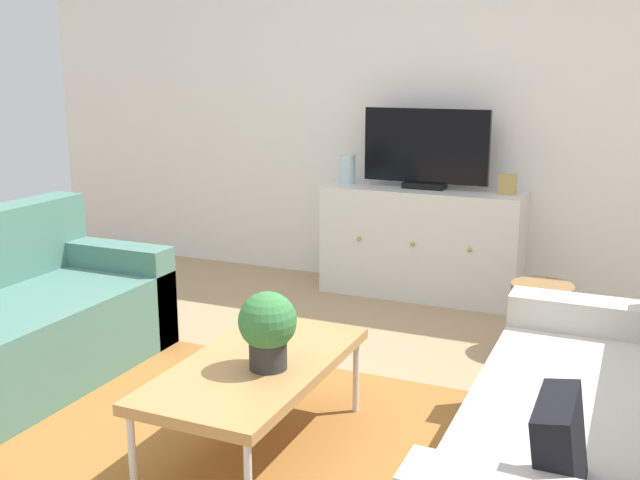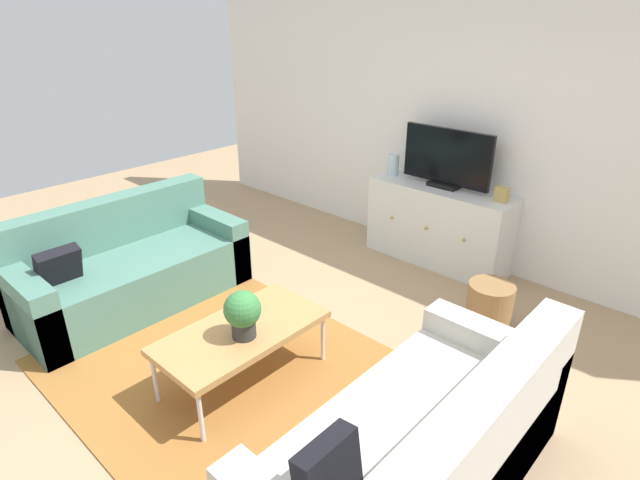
{
  "view_description": "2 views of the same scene",
  "coord_description": "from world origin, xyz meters",
  "px_view_note": "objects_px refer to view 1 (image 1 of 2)",
  "views": [
    {
      "loc": [
        1.43,
        -2.57,
        1.57
      ],
      "look_at": [
        0.0,
        0.69,
        0.73
      ],
      "focal_mm": 41.61,
      "sensor_mm": 36.0,
      "label": 1
    },
    {
      "loc": [
        2.27,
        -1.76,
        2.26
      ],
      "look_at": [
        0.0,
        0.69,
        0.73
      ],
      "focal_mm": 28.58,
      "sensor_mm": 36.0,
      "label": 2
    }
  ],
  "objects_px": {
    "tv_console": "(422,242)",
    "wicker_basket": "(540,318)",
    "flat_screen_tv": "(426,149)",
    "mantel_clock": "(508,184)",
    "couch_right_side": "(614,456)",
    "coffee_table": "(256,369)",
    "potted_plant": "(268,327)",
    "glass_vase": "(347,169)"
  },
  "relations": [
    {
      "from": "tv_console",
      "to": "wicker_basket",
      "type": "bearing_deg",
      "value": -40.06
    },
    {
      "from": "flat_screen_tv",
      "to": "mantel_clock",
      "type": "relative_size",
      "value": 6.59
    },
    {
      "from": "couch_right_side",
      "to": "coffee_table",
      "type": "bearing_deg",
      "value": -179.08
    },
    {
      "from": "tv_console",
      "to": "wicker_basket",
      "type": "relative_size",
      "value": 3.46
    },
    {
      "from": "potted_plant",
      "to": "glass_vase",
      "type": "height_order",
      "value": "glass_vase"
    },
    {
      "from": "tv_console",
      "to": "glass_vase",
      "type": "distance_m",
      "value": 0.74
    },
    {
      "from": "flat_screen_tv",
      "to": "glass_vase",
      "type": "height_order",
      "value": "flat_screen_tv"
    },
    {
      "from": "potted_plant",
      "to": "flat_screen_tv",
      "type": "height_order",
      "value": "flat_screen_tv"
    },
    {
      "from": "tv_console",
      "to": "glass_vase",
      "type": "height_order",
      "value": "glass_vase"
    },
    {
      "from": "coffee_table",
      "to": "potted_plant",
      "type": "height_order",
      "value": "potted_plant"
    },
    {
      "from": "coffee_table",
      "to": "glass_vase",
      "type": "distance_m",
      "value": 2.51
    },
    {
      "from": "glass_vase",
      "to": "tv_console",
      "type": "bearing_deg",
      "value": -0.0
    },
    {
      "from": "tv_console",
      "to": "wicker_basket",
      "type": "height_order",
      "value": "tv_console"
    },
    {
      "from": "wicker_basket",
      "to": "flat_screen_tv",
      "type": "bearing_deg",
      "value": 139.21
    },
    {
      "from": "coffee_table",
      "to": "tv_console",
      "type": "height_order",
      "value": "tv_console"
    },
    {
      "from": "coffee_table",
      "to": "glass_vase",
      "type": "bearing_deg",
      "value": 103.2
    },
    {
      "from": "coffee_table",
      "to": "wicker_basket",
      "type": "xyz_separation_m",
      "value": [
        0.9,
        1.63,
        -0.18
      ]
    },
    {
      "from": "couch_right_side",
      "to": "wicker_basket",
      "type": "height_order",
      "value": "couch_right_side"
    },
    {
      "from": "coffee_table",
      "to": "mantel_clock",
      "type": "distance_m",
      "value": 2.5
    },
    {
      "from": "couch_right_side",
      "to": "wicker_basket",
      "type": "relative_size",
      "value": 4.57
    },
    {
      "from": "couch_right_side",
      "to": "coffee_table",
      "type": "xyz_separation_m",
      "value": [
        -1.35,
        -0.02,
        0.09
      ]
    },
    {
      "from": "potted_plant",
      "to": "tv_console",
      "type": "distance_m",
      "value": 2.44
    },
    {
      "from": "wicker_basket",
      "to": "tv_console",
      "type": "bearing_deg",
      "value": 139.94
    },
    {
      "from": "flat_screen_tv",
      "to": "coffee_table",
      "type": "bearing_deg",
      "value": -89.92
    },
    {
      "from": "mantel_clock",
      "to": "coffee_table",
      "type": "bearing_deg",
      "value": -103.05
    },
    {
      "from": "couch_right_side",
      "to": "wicker_basket",
      "type": "bearing_deg",
      "value": 105.58
    },
    {
      "from": "couch_right_side",
      "to": "coffee_table",
      "type": "height_order",
      "value": "couch_right_side"
    },
    {
      "from": "glass_vase",
      "to": "wicker_basket",
      "type": "xyz_separation_m",
      "value": [
        1.47,
        -0.76,
        -0.66
      ]
    },
    {
      "from": "potted_plant",
      "to": "flat_screen_tv",
      "type": "bearing_deg",
      "value": 91.82
    },
    {
      "from": "potted_plant",
      "to": "wicker_basket",
      "type": "height_order",
      "value": "potted_plant"
    },
    {
      "from": "coffee_table",
      "to": "flat_screen_tv",
      "type": "height_order",
      "value": "flat_screen_tv"
    },
    {
      "from": "couch_right_side",
      "to": "wicker_basket",
      "type": "xyz_separation_m",
      "value": [
        -0.45,
        1.61,
        -0.09
      ]
    },
    {
      "from": "tv_console",
      "to": "flat_screen_tv",
      "type": "bearing_deg",
      "value": 90.0
    },
    {
      "from": "couch_right_side",
      "to": "potted_plant",
      "type": "distance_m",
      "value": 1.31
    },
    {
      "from": "wicker_basket",
      "to": "potted_plant",
      "type": "bearing_deg",
      "value": -116.37
    },
    {
      "from": "glass_vase",
      "to": "mantel_clock",
      "type": "height_order",
      "value": "glass_vase"
    },
    {
      "from": "glass_vase",
      "to": "couch_right_side",
      "type": "bearing_deg",
      "value": -51.12
    },
    {
      "from": "coffee_table",
      "to": "potted_plant",
      "type": "bearing_deg",
      "value": -26.74
    },
    {
      "from": "tv_console",
      "to": "coffee_table",
      "type": "bearing_deg",
      "value": -89.92
    },
    {
      "from": "coffee_table",
      "to": "couch_right_side",
      "type": "bearing_deg",
      "value": 0.92
    },
    {
      "from": "couch_right_side",
      "to": "flat_screen_tv",
      "type": "bearing_deg",
      "value": 119.53
    },
    {
      "from": "potted_plant",
      "to": "glass_vase",
      "type": "distance_m",
      "value": 2.53
    }
  ]
}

